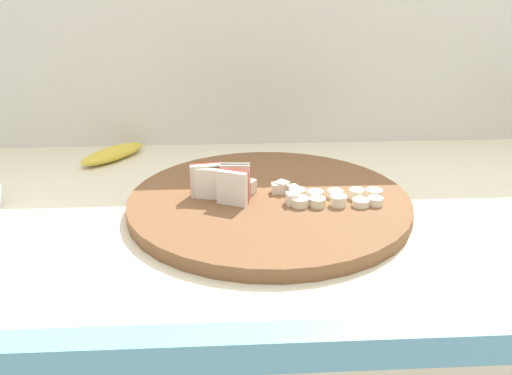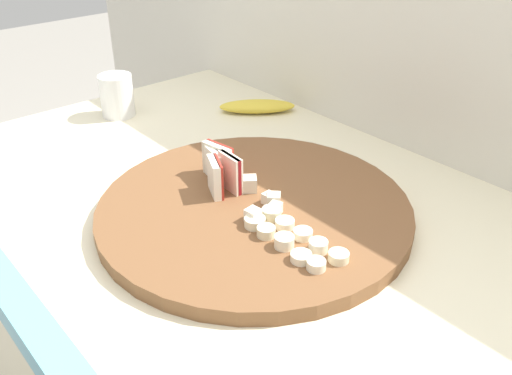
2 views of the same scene
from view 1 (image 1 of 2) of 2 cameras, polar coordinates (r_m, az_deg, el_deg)
tile_backsplash at (r=1.28m, az=5.99°, el=-4.38°), size 2.40×0.04×1.29m
cutting_board at (r=0.84m, az=1.39°, el=-1.76°), size 0.44×0.44×0.02m
apple_wedge_fan at (r=0.83m, az=-3.64°, el=0.48°), size 0.09×0.06×0.05m
apple_dice_pile at (r=0.85m, az=1.82°, el=-0.22°), size 0.09×0.07×0.02m
banana_slice_rows at (r=0.83m, az=8.13°, el=-1.05°), size 0.15×0.06×0.02m
banana_peel at (r=1.10m, az=-14.74°, el=3.44°), size 0.13×0.15×0.02m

